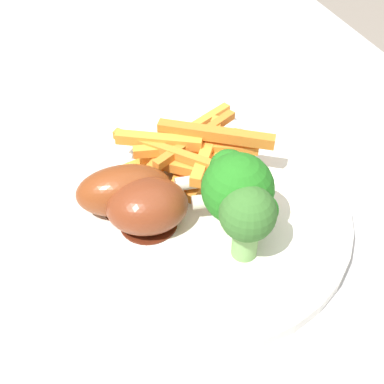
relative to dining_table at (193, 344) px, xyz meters
name	(u,v)px	position (x,y,z in m)	size (l,w,h in m)	color
dining_table	(193,344)	(0.00, 0.00, 0.00)	(1.24, 0.73, 0.72)	#B7B7BC
dinner_plate	(192,213)	(0.06, -0.02, 0.11)	(0.28, 0.28, 0.01)	white
broccoli_floret_front	(244,211)	(0.01, -0.04, 0.16)	(0.05, 0.04, 0.07)	#78AD5D
broccoli_floret_middle	(239,187)	(0.03, -0.05, 0.16)	(0.08, 0.06, 0.08)	#8BB34D
carrot_fries_pile	(191,152)	(0.11, -0.04, 0.13)	(0.13, 0.14, 0.05)	orange
chicken_drumstick_near	(153,206)	(0.06, 0.01, 0.14)	(0.07, 0.12, 0.04)	#4F1D0F
chicken_drumstick_far	(130,190)	(0.08, 0.03, 0.14)	(0.06, 0.14, 0.04)	#56210E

